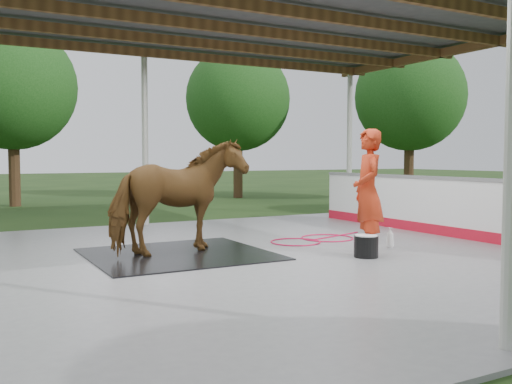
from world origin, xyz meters
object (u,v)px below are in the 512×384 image
horse (178,196)px  dasher_board (456,209)px  wash_bucket (366,246)px  handler (368,192)px

horse → dasher_board: bearing=-107.9°
horse → wash_bucket: 3.00m
dasher_board → handler: 2.82m
dasher_board → horse: horse is taller
dasher_board → handler: handler is taller
horse → wash_bucket: (2.44, -1.58, -0.75)m
wash_bucket → horse: bearing=147.0°
horse → handler: 2.97m
dasher_board → wash_bucket: 3.07m
handler → wash_bucket: 0.87m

